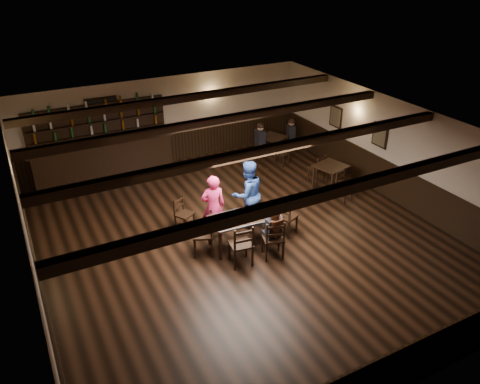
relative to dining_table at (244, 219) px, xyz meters
name	(u,v)px	position (x,y,z in m)	size (l,w,h in m)	color
ground	(242,237)	(0.11, 0.30, -0.67)	(10.00, 10.00, 0.00)	black
room_shell	(242,170)	(0.11, 0.34, 1.07)	(9.02, 10.02, 2.71)	beige
dining_table	(244,219)	(0.00, 0.00, 0.00)	(1.61, 0.89, 0.75)	black
chair_near_left	(242,243)	(-0.42, -0.69, -0.09)	(0.52, 0.50, 0.99)	black
chair_near_right	(274,237)	(0.31, -0.77, -0.12)	(0.54, 0.53, 0.95)	black
chair_end_left	(207,230)	(-0.89, 0.10, -0.09)	(0.59, 0.60, 1.00)	black
chair_end_right	(285,215)	(1.04, -0.06, -0.13)	(0.55, 0.56, 0.92)	black
chair_far_pushed	(182,211)	(-1.00, 1.32, -0.19)	(0.52, 0.51, 0.83)	black
woman_pink	(213,207)	(-0.46, 0.67, 0.12)	(0.57, 0.38, 1.57)	#FE2F5C
man_blue	(248,194)	(0.48, 0.73, 0.18)	(0.83, 0.65, 1.71)	navy
seated_person	(274,225)	(0.34, -0.71, 0.14)	(0.32, 0.48, 0.79)	black
cake	(223,217)	(-0.47, 0.11, 0.12)	(0.28, 0.28, 0.09)	white
plate_stack_a	(241,215)	(-0.11, -0.02, 0.15)	(0.15, 0.15, 0.14)	white
plate_stack_b	(253,210)	(0.23, 0.01, 0.17)	(0.16, 0.16, 0.18)	white
tea_light	(246,213)	(0.09, 0.07, 0.10)	(0.05, 0.05, 0.06)	#A5A8AD
salt_shaker	(261,213)	(0.37, -0.11, 0.13)	(0.04, 0.04, 0.10)	silver
pepper_shaker	(264,211)	(0.45, -0.08, 0.13)	(0.04, 0.04, 0.09)	#A5A8AD
drink_glass	(256,209)	(0.35, 0.09, 0.14)	(0.08, 0.08, 0.12)	silver
menu_red	(270,214)	(0.55, -0.18, 0.08)	(0.27, 0.19, 0.00)	maroon
menu_blue	(267,209)	(0.61, 0.03, 0.08)	(0.34, 0.24, 0.00)	#0E1C46
bar_counter	(103,155)	(-1.98, 5.02, 0.05)	(4.14, 0.70, 2.20)	black
back_table_a	(331,169)	(3.41, 1.30, -0.02)	(0.95, 0.95, 0.75)	black
back_table_b	(273,140)	(3.13, 3.94, -0.03)	(0.95, 0.95, 0.75)	black
bg_patron_left	(260,135)	(2.70, 3.99, 0.19)	(0.28, 0.41, 0.79)	black
bg_patron_right	(291,130)	(3.88, 4.03, 0.15)	(0.31, 0.40, 0.72)	black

